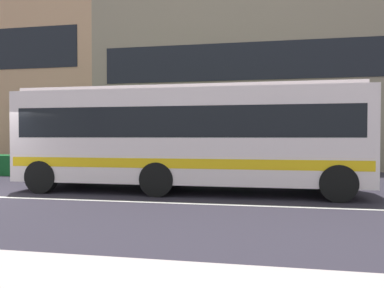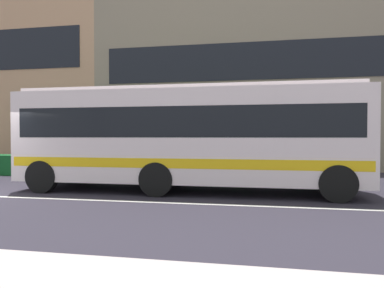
# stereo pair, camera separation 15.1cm
# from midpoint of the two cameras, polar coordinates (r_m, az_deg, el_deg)

# --- Properties ---
(hedge_row_far) EXTENTS (17.56, 1.10, 0.89)m
(hedge_row_far) POSITION_cam_midpoint_polar(r_m,az_deg,el_deg) (15.64, -14.71, -3.55)
(hedge_row_far) COLOR #155524
(hedge_row_far) RESTS_ON ground_plane
(apartment_block_right) EXTENTS (22.35, 8.31, 9.66)m
(apartment_block_right) POSITION_cam_midpoint_polar(r_m,az_deg,el_deg) (22.62, 15.81, 9.06)
(apartment_block_right) COLOR gray
(apartment_block_right) RESTS_ON ground_plane
(transit_bus) EXTENTS (10.66, 2.62, 3.26)m
(transit_bus) POSITION_cam_midpoint_polar(r_m,az_deg,el_deg) (11.09, -1.33, 1.50)
(transit_bus) COLOR silver
(transit_bus) RESTS_ON ground_plane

